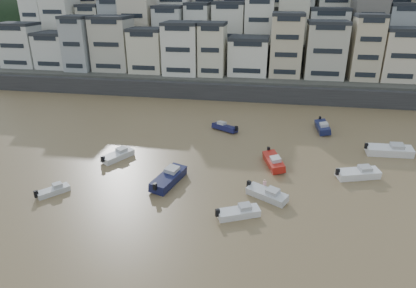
% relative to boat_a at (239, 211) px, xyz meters
% --- Properties ---
extents(harbor_wall, '(140.00, 3.00, 3.50)m').
position_rel_boat_a_xyz_m(harbor_wall, '(-4.74, 44.68, 1.08)').
color(harbor_wall, '#38383A').
rests_on(harbor_wall, ground).
extents(hillside, '(141.04, 66.00, 50.00)m').
position_rel_boat_a_xyz_m(hillside, '(-0.01, 84.52, 12.34)').
color(hillside, '#4C4C47').
rests_on(hillside, ground).
extents(headland, '(216.00, 135.00, 53.33)m').
position_rel_boat_a_xyz_m(headland, '(-109.74, 114.67, -0.66)').
color(headland, black).
rests_on(headland, ground).
extents(boat_a, '(5.15, 3.54, 1.34)m').
position_rel_boat_a_xyz_m(boat_a, '(0.00, 0.00, 0.00)').
color(boat_a, white).
rests_on(boat_a, ground).
extents(boat_b, '(5.49, 4.24, 1.46)m').
position_rel_boat_a_xyz_m(boat_b, '(2.82, 4.24, 0.06)').
color(boat_b, silver).
rests_on(boat_b, ground).
extents(boat_c, '(3.72, 7.25, 1.89)m').
position_rel_boat_a_xyz_m(boat_c, '(-9.26, 5.80, 0.27)').
color(boat_c, '#14173E').
rests_on(boat_c, ground).
extents(boat_d, '(6.28, 3.75, 1.63)m').
position_rel_boat_a_xyz_m(boat_d, '(14.06, 11.37, 0.14)').
color(boat_d, white).
rests_on(boat_d, ground).
extents(boat_e, '(3.58, 6.40, 1.66)m').
position_rel_boat_a_xyz_m(boat_e, '(3.43, 13.10, 0.16)').
color(boat_e, '#B41F16').
rests_on(boat_e, ground).
extents(boat_f, '(4.05, 5.53, 1.45)m').
position_rel_boat_a_xyz_m(boat_f, '(-18.26, 11.37, 0.06)').
color(boat_f, white).
rests_on(boat_f, ground).
extents(boat_g, '(7.03, 2.56, 1.89)m').
position_rel_boat_a_xyz_m(boat_g, '(19.85, 19.57, 0.27)').
color(boat_g, white).
rests_on(boat_g, ground).
extents(boat_h, '(5.23, 3.98, 1.39)m').
position_rel_boat_a_xyz_m(boat_h, '(-4.94, 25.50, 0.02)').
color(boat_h, '#151743').
rests_on(boat_h, ground).
extents(boat_i, '(2.44, 6.28, 1.68)m').
position_rel_boat_a_xyz_m(boat_i, '(11.40, 28.26, 0.17)').
color(boat_i, '#151B43').
rests_on(boat_i, ground).
extents(boat_j, '(3.57, 3.95, 1.10)m').
position_rel_boat_a_xyz_m(boat_j, '(-21.91, 0.92, -0.12)').
color(boat_j, silver).
rests_on(boat_j, ground).
extents(person_pink, '(0.44, 0.44, 1.74)m').
position_rel_boat_a_xyz_m(person_pink, '(2.47, 5.63, 0.20)').
color(person_pink, '#F5ADB4').
rests_on(person_pink, ground).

